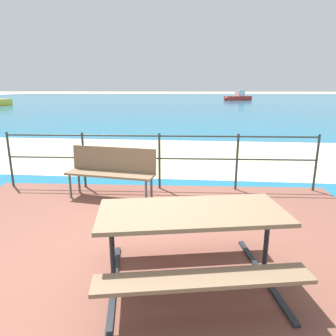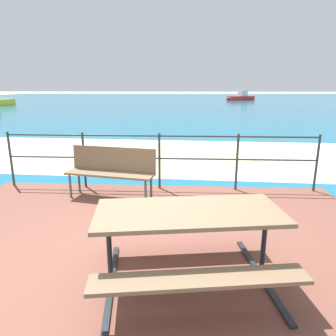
% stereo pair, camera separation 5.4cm
% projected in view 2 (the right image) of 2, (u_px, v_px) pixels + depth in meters
% --- Properties ---
extents(ground_plane, '(240.00, 240.00, 0.00)m').
position_uv_depth(ground_plane, '(143.00, 257.00, 3.70)').
color(ground_plane, tan).
extents(patio_paving, '(6.40, 5.20, 0.06)m').
position_uv_depth(patio_paving, '(142.00, 255.00, 3.69)').
color(patio_paving, brown).
rests_on(patio_paving, ground).
extents(sea_water, '(90.00, 90.00, 0.01)m').
position_uv_depth(sea_water, '(183.00, 101.00, 42.28)').
color(sea_water, '#196B8E').
rests_on(sea_water, ground).
extents(beach_strip, '(54.18, 7.59, 0.01)m').
position_uv_depth(beach_strip, '(169.00, 155.00, 9.20)').
color(beach_strip, beige).
rests_on(beach_strip, ground).
extents(picnic_table, '(1.98, 1.68, 0.78)m').
position_uv_depth(picnic_table, '(189.00, 228.00, 2.99)').
color(picnic_table, '#7A6047').
rests_on(picnic_table, patio_paving).
extents(park_bench, '(1.63, 0.71, 0.89)m').
position_uv_depth(park_bench, '(112.00, 168.00, 5.43)').
color(park_bench, '#7A6047').
rests_on(park_bench, patio_paving).
extents(railing_fence, '(5.94, 0.04, 1.09)m').
position_uv_depth(railing_fence, '(159.00, 154.00, 5.85)').
color(railing_fence, '#2D3833').
rests_on(railing_fence, patio_paving).
extents(boat_near, '(4.51, 3.03, 1.48)m').
position_uv_depth(boat_near, '(241.00, 97.00, 44.93)').
color(boat_near, red).
rests_on(boat_near, sea_water).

